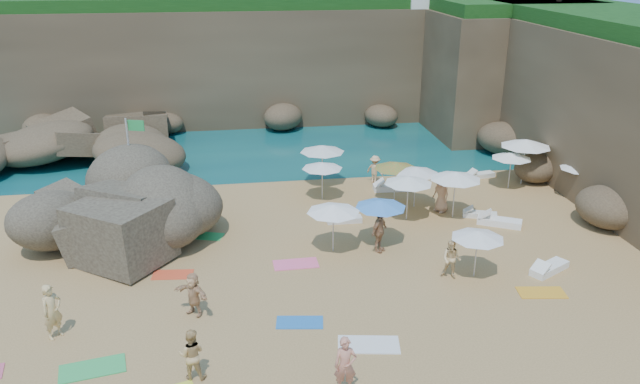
{
  "coord_description": "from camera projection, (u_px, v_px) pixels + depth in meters",
  "views": [
    {
      "loc": [
        -1.7,
        -21.82,
        11.71
      ],
      "look_at": [
        2.0,
        3.0,
        2.0
      ],
      "focal_mm": 35.0,
      "sensor_mm": 36.0,
      "label": 1
    }
  ],
  "objects": [
    {
      "name": "ground",
      "position": [
        281.0,
        269.0,
        24.59
      ],
      "size": [
        120.0,
        120.0,
        0.0
      ],
      "primitive_type": "plane",
      "color": "tan",
      "rests_on": "ground"
    },
    {
      "name": "seawater",
      "position": [
        249.0,
        101.0,
        52.26
      ],
      "size": [
        120.0,
        120.0,
        0.0
      ],
      "primitive_type": "plane",
      "color": "#0C4751",
      "rests_on": "ground"
    },
    {
      "name": "cliff_back",
      "position": [
        277.0,
        62.0,
        46.48
      ],
      "size": [
        44.0,
        8.0,
        8.0
      ],
      "primitive_type": "cube",
      "color": "brown",
      "rests_on": "ground"
    },
    {
      "name": "cliff_right",
      "position": [
        622.0,
        106.0,
        33.13
      ],
      "size": [
        8.0,
        30.0,
        8.0
      ],
      "primitive_type": "cube",
      "color": "brown",
      "rests_on": "ground"
    },
    {
      "name": "cliff_corner",
      "position": [
        495.0,
        68.0,
        43.93
      ],
      "size": [
        10.0,
        12.0,
        8.0
      ],
      "primitive_type": "cube",
      "color": "brown",
      "rests_on": "ground"
    },
    {
      "name": "rock_promontory",
      "position": [
        77.0,
        158.0,
        37.83
      ],
      "size": [
        12.0,
        7.0,
        2.0
      ],
      "primitive_type": null,
      "color": "brown",
      "rests_on": "ground"
    },
    {
      "name": "marina_masts",
      "position": [
        37.0,
        70.0,
        48.91
      ],
      "size": [
        3.1,
        0.1,
        6.0
      ],
      "color": "white",
      "rests_on": "ground"
    },
    {
      "name": "rock_outcrop",
      "position": [
        132.0,
        233.0,
        27.69
      ],
      "size": [
        9.58,
        8.62,
        3.14
      ],
      "primitive_type": null,
      "rotation": [
        0.0,
        0.0,
        -0.43
      ],
      "color": "#6A6148",
      "rests_on": "ground"
    },
    {
      "name": "flag_pole",
      "position": [
        132.0,
        152.0,
        29.41
      ],
      "size": [
        0.87,
        0.28,
        4.5
      ],
      "color": "silver",
      "rests_on": "ground"
    },
    {
      "name": "parasol_0",
      "position": [
        408.0,
        180.0,
        28.48
      ],
      "size": [
        2.24,
        2.24,
        2.12
      ],
      "color": "silver",
      "rests_on": "ground"
    },
    {
      "name": "parasol_1",
      "position": [
        416.0,
        170.0,
        29.94
      ],
      "size": [
        2.17,
        2.17,
        2.06
      ],
      "color": "silver",
      "rests_on": "ground"
    },
    {
      "name": "parasol_2",
      "position": [
        322.0,
        149.0,
        32.67
      ],
      "size": [
        2.36,
        2.36,
        2.23
      ],
      "color": "silver",
      "rests_on": "ground"
    },
    {
      "name": "parasol_3",
      "position": [
        526.0,
        143.0,
        32.82
      ],
      "size": [
        2.63,
        2.63,
        2.48
      ],
      "color": "silver",
      "rests_on": "ground"
    },
    {
      "name": "parasol_4",
      "position": [
        512.0,
        156.0,
        32.38
      ],
      "size": [
        2.07,
        2.07,
        1.95
      ],
      "color": "silver",
      "rests_on": "ground"
    },
    {
      "name": "parasol_5",
      "position": [
        322.0,
        166.0,
        30.93
      ],
      "size": [
        2.05,
        2.05,
        1.93
      ],
      "color": "silver",
      "rests_on": "ground"
    },
    {
      "name": "parasol_6",
      "position": [
        396.0,
        165.0,
        30.6
      ],
      "size": [
        2.19,
        2.19,
        2.07
      ],
      "color": "silver",
      "rests_on": "ground"
    },
    {
      "name": "parasol_7",
      "position": [
        456.0,
        176.0,
        28.66
      ],
      "size": [
        2.38,
        2.38,
        2.25
      ],
      "color": "silver",
      "rests_on": "ground"
    },
    {
      "name": "parasol_8",
      "position": [
        580.0,
        166.0,
        31.07
      ],
      "size": [
        1.96,
        1.96,
        1.85
      ],
      "color": "silver",
      "rests_on": "ground"
    },
    {
      "name": "parasol_9",
      "position": [
        333.0,
        208.0,
        25.39
      ],
      "size": [
        2.21,
        2.21,
        2.09
      ],
      "color": "silver",
      "rests_on": "ground"
    },
    {
      "name": "parasol_10",
      "position": [
        381.0,
        204.0,
        25.97
      ],
      "size": [
        2.17,
        2.17,
        2.05
      ],
      "color": "silver",
      "rests_on": "ground"
    },
    {
      "name": "parasol_11",
      "position": [
        478.0,
        235.0,
        23.41
      ],
      "size": [
        2.03,
        2.03,
        1.92
      ],
      "color": "silver",
      "rests_on": "ground"
    },
    {
      "name": "lounger_0",
      "position": [
        344.0,
        219.0,
        28.81
      ],
      "size": [
        1.63,
        0.57,
        0.25
      ],
      "primitive_type": "cube",
      "rotation": [
        0.0,
        0.0,
        -0.02
      ],
      "color": "silver",
      "rests_on": "ground"
    },
    {
      "name": "lounger_1",
      "position": [
        392.0,
        187.0,
        32.65
      ],
      "size": [
        1.97,
        0.77,
        0.3
      ],
      "primitive_type": "cube",
      "rotation": [
        0.0,
        0.0,
        -0.07
      ],
      "color": "white",
      "rests_on": "ground"
    },
    {
      "name": "lounger_2",
      "position": [
        480.0,
        175.0,
        34.52
      ],
      "size": [
        1.67,
        0.84,
        0.25
      ],
      "primitive_type": "cube",
      "rotation": [
        0.0,
        0.0,
        0.2
      ],
      "color": "white",
      "rests_on": "ground"
    },
    {
      "name": "lounger_3",
      "position": [
        480.0,
        215.0,
        29.36
      ],
      "size": [
        1.64,
        1.04,
        0.24
      ],
      "primitive_type": "cube",
      "rotation": [
        0.0,
        0.0,
        -0.36
      ],
      "color": "white",
      "rests_on": "ground"
    },
    {
      "name": "lounger_4",
      "position": [
        499.0,
        222.0,
        28.49
      ],
      "size": [
        2.03,
        1.52,
        0.31
      ],
      "primitive_type": "cube",
      "rotation": [
        0.0,
        0.0,
        -0.5
      ],
      "color": "white",
      "rests_on": "ground"
    },
    {
      "name": "lounger_5",
      "position": [
        549.0,
        268.0,
        24.34
      ],
      "size": [
        1.87,
        1.41,
        0.28
      ],
      "primitive_type": "cube",
      "rotation": [
        0.0,
        0.0,
        0.51
      ],
      "color": "white",
      "rests_on": "ground"
    },
    {
      "name": "towel_3",
      "position": [
        92.0,
        369.0,
        18.69
      ],
      "size": [
        2.06,
        1.3,
        0.03
      ],
      "primitive_type": "cube",
      "rotation": [
        0.0,
        0.0,
        0.19
      ],
      "color": "green",
      "rests_on": "ground"
    },
    {
      "name": "towel_5",
      "position": [
        369.0,
        345.0,
        19.83
      ],
      "size": [
        2.09,
        1.29,
        0.03
      ],
      "primitive_type": "cube",
      "rotation": [
        0.0,
        0.0,
        -0.17
      ],
      "color": "silver",
      "rests_on": "ground"
    },
    {
      "name": "towel_7",
      "position": [
        173.0,
        275.0,
        24.13
      ],
      "size": [
        1.61,
        0.92,
        0.03
      ],
      "primitive_type": "cube",
      "rotation": [
        0.0,
        0.0,
        -0.1
      ],
      "color": "#E54A28",
      "rests_on": "ground"
    },
    {
      "name": "towel_8",
      "position": [
        300.0,
        322.0,
        21.02
      ],
      "size": [
        1.67,
        1.01,
        0.03
      ],
      "primitive_type": "cube",
      "rotation": [
        0.0,
        0.0,
        -0.14
      ],
      "color": "#226AB9",
      "rests_on": "ground"
    },
    {
      "name": "towel_9",
      "position": [
        296.0,
        264.0,
        24.95
      ],
      "size": [
        1.8,
        0.93,
        0.03
      ],
      "primitive_type": "cube",
      "rotation": [
        0.0,
        0.0,
        0.02
      ],
      "color": "#FB6191",
      "rests_on": "ground"
    },
    {
      "name": "towel_10",
      "position": [
        541.0,
        293.0,
        22.86
      ],
      "size": [
        1.8,
        1.08,
        0.03
      ],
      "primitive_type": "cube",
      "rotation": [
        0.0,
        0.0,
        -0.14
      ],
      "color": "orange",
      "rests_on": "ground"
    },
    {
      "name": "towel_11",
      "position": [
        205.0,
        236.0,
        27.41
      ],
      "size": [
        1.72,
        1.22,
        0.03
      ],
      "primitive_type": "cube",
      "rotation": [
        0.0,
        0.0,
        -0.31
      ],
      "color": "green",
      "rests_on": "ground"
    },
    {
      "name": "person_stand_0",
      "position": [
        52.0,
        311.0,
        19.93
      ],
      "size": [
        0.79,
        0.82,
        1.9
      ],
      "primitive_type": "imported",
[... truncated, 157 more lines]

